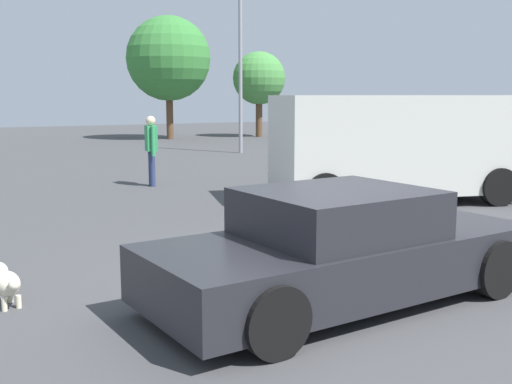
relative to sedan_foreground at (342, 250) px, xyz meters
The scene contains 8 objects.
ground_plane 0.65m from the sedan_foreground, 141.07° to the left, with size 80.00×80.00×0.00m, color #424244.
sedan_foreground is the anchor object (origin of this frame).
dog 3.54m from the sedan_foreground, 154.55° to the left, with size 0.34×0.64×0.42m.
van_white 6.67m from the sedan_foreground, 45.60° to the left, with size 5.18×3.27×2.17m.
pedestrian 9.19m from the sedan_foreground, 84.16° to the left, with size 0.29×0.57×1.68m.
light_post_mid 17.68m from the sedan_foreground, 67.22° to the left, with size 0.44×0.44×6.38m.
tree_back_center 25.50m from the sedan_foreground, 74.13° to the left, with size 4.12×4.12×6.01m.
tree_back_right 26.60m from the sedan_foreground, 63.90° to the left, with size 2.73×2.73×4.41m.
Camera 1 is at (-3.53, -5.45, 2.18)m, focal length 43.78 mm.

